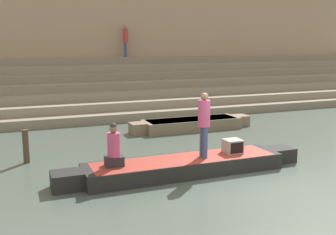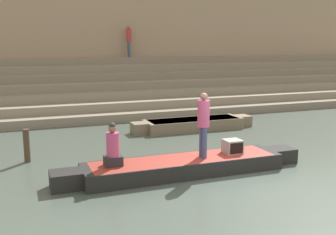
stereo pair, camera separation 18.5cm
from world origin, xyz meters
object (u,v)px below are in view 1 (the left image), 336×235
at_px(person_standing, 204,120).
at_px(person_on_steps, 125,39).
at_px(rowboat_main, 185,165).
at_px(moored_boat_shore, 192,124).
at_px(tv_set, 233,146).
at_px(person_rowing, 114,148).
at_px(mooring_post, 26,146).

xyz_separation_m(person_standing, person_on_steps, (1.38, 12.44, 2.29)).
xyz_separation_m(rowboat_main, person_on_steps, (1.90, 12.36, 3.50)).
relative_size(person_standing, moored_boat_shore, 0.34).
distance_m(tv_set, moored_boat_shore, 5.10).
distance_m(person_rowing, moored_boat_shore, 6.67).
height_order(tv_set, person_on_steps, person_on_steps).
bearing_deg(person_on_steps, tv_set, 117.78).
height_order(tv_set, mooring_post, mooring_post).
xyz_separation_m(rowboat_main, moored_boat_shore, (2.55, 4.99, 0.01)).
height_order(moored_boat_shore, mooring_post, mooring_post).
bearing_deg(rowboat_main, tv_set, 2.21).
distance_m(person_standing, moored_boat_shore, 5.59).
height_order(person_rowing, tv_set, person_rowing).
height_order(person_standing, person_on_steps, person_on_steps).
bearing_deg(mooring_post, person_on_steps, 59.35).
relative_size(person_rowing, moored_boat_shore, 0.21).
xyz_separation_m(rowboat_main, mooring_post, (-3.88, 2.61, 0.27)).
bearing_deg(person_on_steps, person_standing, 113.40).
xyz_separation_m(person_rowing, tv_set, (3.37, -0.04, -0.26)).
distance_m(person_standing, person_rowing, 2.48).
bearing_deg(person_rowing, moored_boat_shore, 31.48).
relative_size(rowboat_main, moored_boat_shore, 1.34).
xyz_separation_m(tv_set, moored_boat_shore, (1.07, 4.97, -0.38)).
bearing_deg(person_on_steps, mooring_post, 89.10).
xyz_separation_m(tv_set, mooring_post, (-5.35, 2.59, -0.12)).
relative_size(rowboat_main, person_on_steps, 3.94).
bearing_deg(mooring_post, tv_set, -25.84).
xyz_separation_m(mooring_post, person_on_steps, (5.78, 9.75, 3.23)).
bearing_deg(mooring_post, rowboat_main, -33.92).
relative_size(rowboat_main, mooring_post, 6.99).
distance_m(person_standing, mooring_post, 5.24).
bearing_deg(tv_set, person_standing, -174.09).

